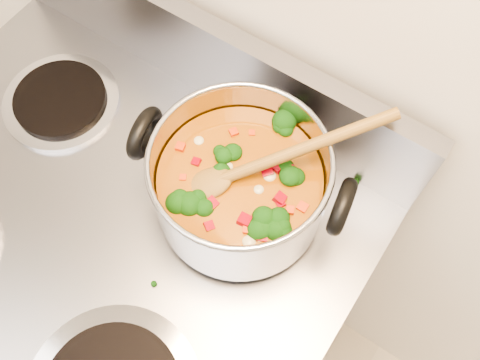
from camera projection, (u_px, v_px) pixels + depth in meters
The scene contains 4 objects.
electric_range at pixel (139, 302), 1.18m from camera, with size 0.75×0.68×1.08m.
stockpot at pixel (240, 184), 0.72m from camera, with size 0.30×0.24×0.14m.
wooden_spoon at pixel (254, 167), 0.68m from camera, with size 0.21×0.23×0.11m.
cooktop_crumbs at pixel (219, 236), 0.77m from camera, with size 0.37×0.25×0.01m.
Camera 1 is at (0.36, 1.06, 1.65)m, focal length 40.00 mm.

